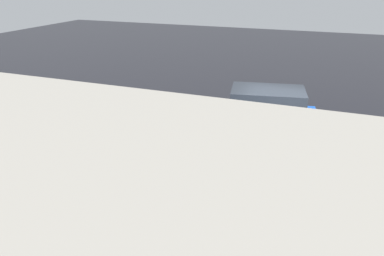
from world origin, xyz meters
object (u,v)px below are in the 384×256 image
at_px(moving_hatchback, 259,119).
at_px(sign_post, 88,139).
at_px(fire_hydrant, 141,160).
at_px(pedestrian, 106,145).

relative_size(moving_hatchback, sign_post, 1.73).
relative_size(moving_hatchback, fire_hydrant, 5.18).
xyz_separation_m(moving_hatchback, pedestrian, (4.04, 2.99, -0.34)).
relative_size(moving_hatchback, pedestrian, 3.40).
distance_m(moving_hatchback, fire_hydrant, 4.18).
bearing_deg(fire_hydrant, sign_post, 66.32).
height_order(moving_hatchback, pedestrian, moving_hatchback).
height_order(moving_hatchback, sign_post, sign_post).
xyz_separation_m(moving_hatchback, fire_hydrant, (2.88, 2.97, -0.63)).
relative_size(fire_hydrant, sign_post, 0.33).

